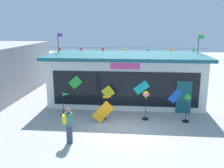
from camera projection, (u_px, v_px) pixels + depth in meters
name	position (u px, v px, depth m)	size (l,w,h in m)	color
ground_plane	(125.00, 131.00, 12.59)	(80.00, 80.00, 0.00)	#ADAAA5
kite_shop_building	(126.00, 78.00, 17.14)	(10.42, 5.00, 4.75)	silver
wind_spinner_far_left	(65.00, 102.00, 14.44)	(0.61, 0.36, 1.45)	black
wind_spinner_left	(106.00, 104.00, 14.01)	(0.69, 0.36, 1.40)	black
wind_spinner_center_left	(146.00, 98.00, 13.81)	(0.36, 0.36, 1.69)	black
wind_spinner_center_right	(187.00, 101.00, 13.48)	(0.39, 0.39, 1.63)	black
person_near_camera	(69.00, 125.00, 11.06)	(0.48, 0.40, 1.68)	#333D56
display_kite_on_ground	(103.00, 112.00, 13.53)	(0.63, 0.03, 1.14)	orange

